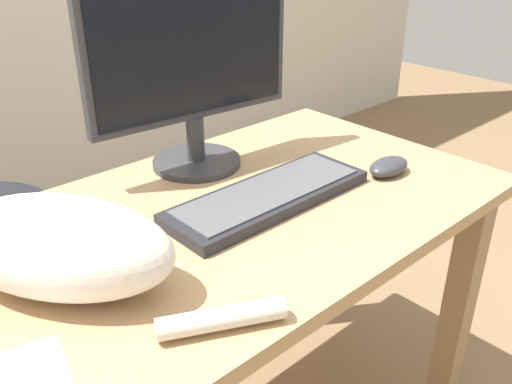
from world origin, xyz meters
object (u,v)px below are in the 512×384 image
computer_mouse (389,166)px  keyboard (269,196)px  monitor (192,67)px  cat (44,241)px

computer_mouse → keyboard: bearing=164.0°
keyboard → computer_mouse: (0.29, -0.08, 0.00)m
monitor → keyboard: monitor is taller
monitor → computer_mouse: (0.28, -0.32, -0.21)m
keyboard → cat: 0.44m
computer_mouse → cat: bearing=171.5°
cat → keyboard: bearing=-3.4°
cat → computer_mouse: cat is taller
cat → computer_mouse: (0.72, -0.11, -0.06)m
monitor → keyboard: bearing=-91.0°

